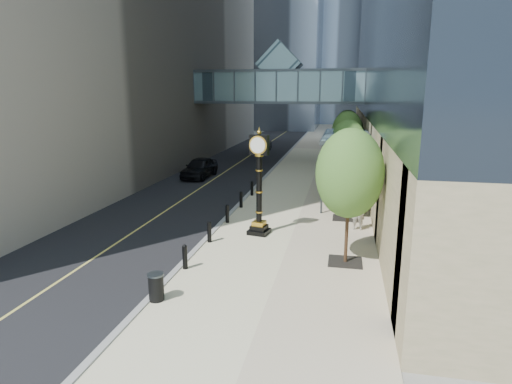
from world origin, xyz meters
TOP-DOWN VIEW (x-y plane):
  - ground at (0.00, 0.00)m, footprint 320.00×320.00m
  - road at (-7.00, 40.00)m, footprint 8.00×180.00m
  - sidewalk at (1.00, 40.00)m, footprint 8.00×180.00m
  - curb at (-3.00, 40.00)m, footprint 0.25×180.00m
  - distant_tower_c at (-6.00, 120.00)m, footprint 22.00×22.00m
  - skywalk at (-3.00, 28.00)m, footprint 17.00×4.20m
  - entrance_canopy at (3.48, 14.00)m, footprint 3.00×8.00m
  - bollard_row at (-2.70, 9.00)m, footprint 0.20×16.20m
  - street_trees at (3.60, 15.81)m, footprint 2.71×28.64m
  - street_clock at (-0.65, 5.91)m, footprint 1.13×1.13m
  - trash_bin at (-2.70, -1.72)m, footprint 0.69×0.69m
  - pedestrian at (4.20, 7.54)m, footprint 0.74×0.54m
  - car_near at (-8.39, 19.47)m, footprint 2.14×4.93m
  - car_far at (-6.31, 35.89)m, footprint 1.89×5.24m

SIDE VIEW (x-z plane):
  - ground at x=0.00m, z-range 0.00..0.00m
  - road at x=-7.00m, z-range 0.00..0.02m
  - sidewalk at x=1.00m, z-range 0.00..0.06m
  - curb at x=-3.00m, z-range 0.00..0.07m
  - bollard_row at x=-2.70m, z-range 0.06..0.96m
  - trash_bin at x=-2.70m, z-range 0.06..0.96m
  - car_near at x=-8.39m, z-range 0.02..1.68m
  - car_far at x=-6.31m, z-range 0.02..1.74m
  - pedestrian at x=4.20m, z-range 0.06..1.92m
  - street_clock at x=-0.65m, z-range -0.28..4.88m
  - street_trees at x=3.60m, z-range 0.85..6.42m
  - entrance_canopy at x=3.48m, z-range 2.00..6.38m
  - skywalk at x=-3.00m, z-range 4.81..10.61m
  - distant_tower_c at x=-6.00m, z-range 0.00..65.00m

